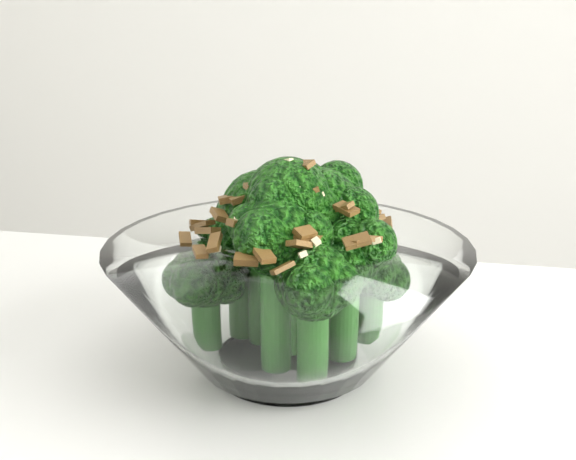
# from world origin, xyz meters

# --- Properties ---
(broccoli_dish) EXTENTS (0.24, 0.24, 0.15)m
(broccoli_dish) POSITION_xyz_m (0.13, 0.26, 0.81)
(broccoli_dish) COLOR white
(broccoli_dish) RESTS_ON table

